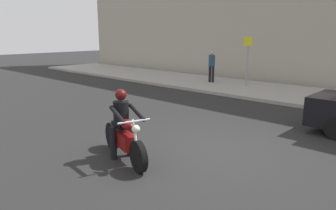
{
  "coord_description": "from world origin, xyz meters",
  "views": [
    {
      "loc": [
        4.06,
        -5.98,
        2.74
      ],
      "look_at": [
        -0.76,
        -0.84,
        1.15
      ],
      "focal_mm": 33.97,
      "sensor_mm": 36.0,
      "label": 1
    }
  ],
  "objects": [
    {
      "name": "street_sign_post",
      "position": [
        -3.97,
        8.35,
        1.63
      ],
      "size": [
        0.44,
        0.08,
        2.46
      ],
      "color": "gray",
      "rests_on": "sidewalk_slab"
    },
    {
      "name": "ground_plane",
      "position": [
        0.0,
        0.0,
        0.0
      ],
      "size": [
        80.0,
        80.0,
        0.0
      ],
      "primitive_type": "plane",
      "color": "#252525"
    },
    {
      "name": "motorcycle_with_rider_black_leather",
      "position": [
        -1.2,
        -1.8,
        0.65
      ],
      "size": [
        2.13,
        0.9,
        1.57
      ],
      "color": "black",
      "rests_on": "ground_plane"
    },
    {
      "name": "pedestrian_bystander",
      "position": [
        -5.94,
        8.09,
        1.12
      ],
      "size": [
        0.34,
        0.34,
        1.67
      ],
      "color": "black",
      "rests_on": "sidewalk_slab"
    },
    {
      "name": "sidewalk_slab",
      "position": [
        0.0,
        8.0,
        0.07
      ],
      "size": [
        40.0,
        4.4,
        0.14
      ],
      "primitive_type": "cube",
      "color": "#99968E",
      "rests_on": "ground_plane"
    }
  ]
}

